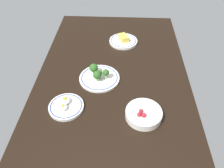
{
  "coord_description": "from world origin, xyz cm",
  "views": [
    {
      "loc": [
        -85.27,
        -4.13,
        87.09
      ],
      "look_at": [
        0.0,
        0.0,
        6.0
      ],
      "focal_mm": 35.68,
      "sensor_mm": 36.0,
      "label": 1
    }
  ],
  "objects_px": {
    "bowl_berries": "(144,114)",
    "plate_broccoli": "(99,76)",
    "plate_cheese": "(123,41)",
    "plate_eggs": "(66,106)"
  },
  "relations": [
    {
      "from": "plate_eggs",
      "to": "plate_cheese",
      "type": "bearing_deg",
      "value": -24.67
    },
    {
      "from": "plate_broccoli",
      "to": "plate_cheese",
      "type": "xyz_separation_m",
      "value": [
        0.37,
        -0.13,
        -0.01
      ]
    },
    {
      "from": "plate_broccoli",
      "to": "plate_cheese",
      "type": "distance_m",
      "value": 0.4
    },
    {
      "from": "bowl_berries",
      "to": "plate_cheese",
      "type": "relative_size",
      "value": 0.91
    },
    {
      "from": "plate_eggs",
      "to": "plate_cheese",
      "type": "height_order",
      "value": "plate_cheese"
    },
    {
      "from": "plate_broccoli",
      "to": "plate_cheese",
      "type": "height_order",
      "value": "plate_broccoli"
    },
    {
      "from": "plate_broccoli",
      "to": "plate_cheese",
      "type": "bearing_deg",
      "value": -19.26
    },
    {
      "from": "bowl_berries",
      "to": "plate_broccoli",
      "type": "height_order",
      "value": "plate_broccoli"
    },
    {
      "from": "bowl_berries",
      "to": "plate_eggs",
      "type": "bearing_deg",
      "value": 84.26
    },
    {
      "from": "bowl_berries",
      "to": "plate_eggs",
      "type": "height_order",
      "value": "bowl_berries"
    }
  ]
}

